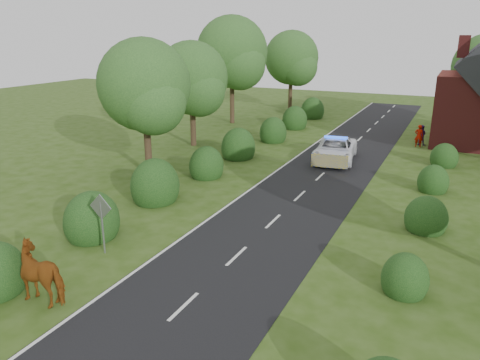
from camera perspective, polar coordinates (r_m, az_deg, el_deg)
The scene contains 14 objects.
ground at distance 15.97m, azimuth -6.90°, elevation -15.11°, with size 120.00×120.00×0.00m, color #2C490F.
road at distance 28.59m, azimuth 9.18°, elevation -0.13°, with size 6.00×70.00×0.02m, color black.
road_markings at distance 27.18m, azimuth 4.71°, elevation -0.86°, with size 4.96×70.00×0.01m.
hedgerow_left at distance 27.95m, azimuth -5.62°, elevation 1.19°, with size 2.75×50.41×3.00m.
hedgerow_right at distance 23.88m, azimuth 21.94°, elevation -3.44°, with size 2.10×45.78×2.10m.
tree_left_a at distance 28.95m, azimuth -11.34°, elevation 10.79°, with size 5.74×5.60×8.38m.
tree_left_b at distance 36.44m, azimuth -5.68°, elevation 11.89°, with size 5.74×5.60×8.07m.
tree_left_c at distance 45.78m, azimuth -0.74°, elevation 14.98°, with size 6.97×6.80×10.22m.
tree_left_d at distance 54.14m, azimuth 6.50°, elevation 14.33°, with size 6.15×6.00×8.89m.
road_sign at distance 19.42m, azimuth -16.54°, elevation -4.12°, with size 1.06×0.08×2.53m.
cow at distance 17.18m, azimuth -22.66°, elevation -10.73°, with size 1.25×2.36×1.67m, color brown.
police_van at distance 33.25m, azimuth 11.52°, elevation 3.64°, with size 3.30×5.99×1.73m.
pedestrian_red at distance 39.14m, azimuth 20.97°, elevation 5.04°, with size 0.64×0.42×1.76m, color #9E1204.
pedestrian_purple at distance 39.97m, azimuth 21.21°, elevation 5.14°, with size 0.78×0.61×1.60m, color #391B69.
Camera 1 is at (7.37, -11.26, 8.59)m, focal length 35.00 mm.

